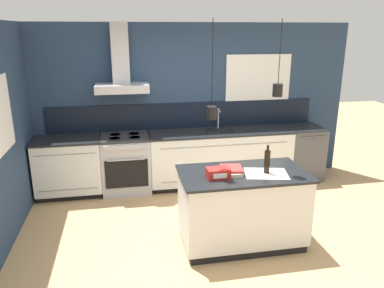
% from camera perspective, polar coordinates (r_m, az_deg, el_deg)
% --- Properties ---
extents(ground_plane, '(16.00, 16.00, 0.00)m').
position_cam_1_polar(ground_plane, '(4.81, 3.13, -14.13)').
color(ground_plane, tan).
rests_on(ground_plane, ground).
extents(wall_back, '(5.60, 2.27, 2.60)m').
position_cam_1_polar(wall_back, '(6.17, -1.69, 6.45)').
color(wall_back, navy).
rests_on(wall_back, ground_plane).
extents(wall_left, '(0.08, 3.80, 2.60)m').
position_cam_1_polar(wall_left, '(5.04, -26.70, 1.61)').
color(wall_left, navy).
rests_on(wall_left, ground_plane).
extents(counter_run_left, '(1.00, 0.64, 0.91)m').
position_cam_1_polar(counter_run_left, '(6.09, -18.19, -3.28)').
color(counter_run_left, black).
rests_on(counter_run_left, ground_plane).
extents(counter_run_sink, '(2.35, 0.64, 1.25)m').
position_cam_1_polar(counter_run_sink, '(6.23, 4.31, -1.99)').
color(counter_run_sink, black).
rests_on(counter_run_sink, ground_plane).
extents(oven_range, '(0.75, 0.66, 0.91)m').
position_cam_1_polar(oven_range, '(6.03, -10.00, -2.93)').
color(oven_range, '#B5B5BA').
rests_on(oven_range, ground_plane).
extents(dishwasher, '(0.59, 0.65, 0.91)m').
position_cam_1_polar(dishwasher, '(6.74, 16.43, -1.22)').
color(dishwasher, '#4C4C51').
rests_on(dishwasher, ground_plane).
extents(kitchen_island, '(1.48, 0.82, 0.91)m').
position_cam_1_polar(kitchen_island, '(4.55, 7.63, -9.60)').
color(kitchen_island, black).
rests_on(kitchen_island, ground_plane).
extents(bottle_on_island, '(0.07, 0.07, 0.34)m').
position_cam_1_polar(bottle_on_island, '(4.34, 11.37, -2.63)').
color(bottle_on_island, black).
rests_on(bottle_on_island, kitchen_island).
extents(book_stack, '(0.28, 0.31, 0.07)m').
position_cam_1_polar(book_stack, '(4.31, 5.99, -4.02)').
color(book_stack, beige).
rests_on(book_stack, kitchen_island).
extents(red_supply_box, '(0.25, 0.18, 0.11)m').
position_cam_1_polar(red_supply_box, '(4.17, 4.00, -4.43)').
color(red_supply_box, red).
rests_on(red_supply_box, kitchen_island).
extents(paper_pile, '(0.54, 0.45, 0.01)m').
position_cam_1_polar(paper_pile, '(4.36, 11.23, -4.45)').
color(paper_pile, silver).
rests_on(paper_pile, kitchen_island).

